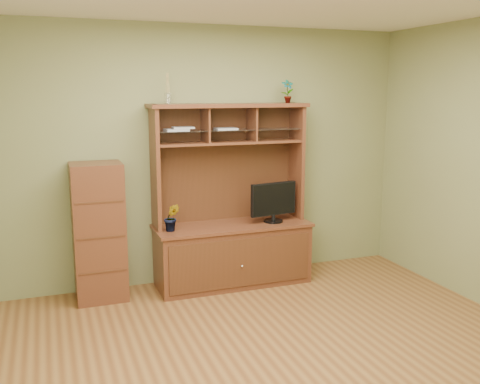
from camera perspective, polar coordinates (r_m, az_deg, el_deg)
room at (r=3.85m, az=4.79°, el=0.56°), size 4.54×4.04×2.74m
media_hutch at (r=5.68m, az=-0.89°, el=-4.64°), size 1.66×0.61×1.90m
monitor at (r=5.68m, az=3.60°, el=-1.01°), size 0.53×0.21×0.42m
orchid_plant at (r=5.35m, az=-7.29°, el=-2.71°), size 0.18×0.15×0.28m
top_plant at (r=5.79m, az=5.09°, el=10.66°), size 0.14×0.10×0.25m
reed_diffuser at (r=5.37m, az=-7.71°, el=10.55°), size 0.06×0.06×0.30m
magazines at (r=5.45m, az=-4.86°, el=6.73°), size 0.75×0.19×0.04m
side_cabinet at (r=5.39m, az=-14.83°, el=-4.14°), size 0.48×0.44×1.35m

